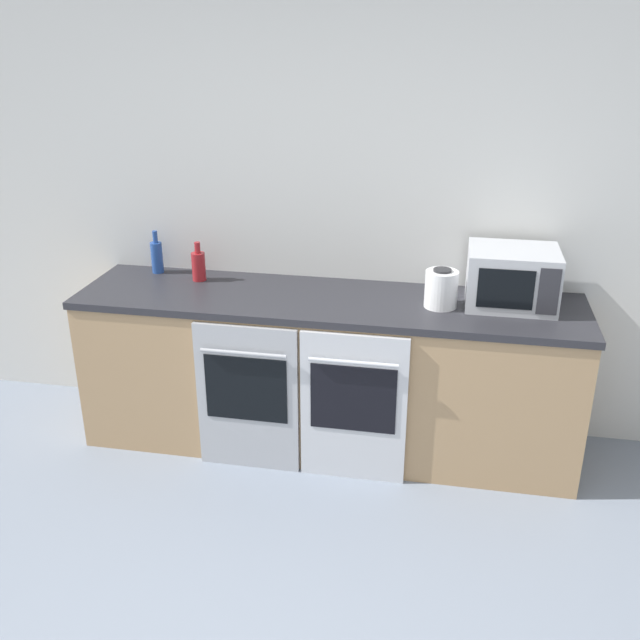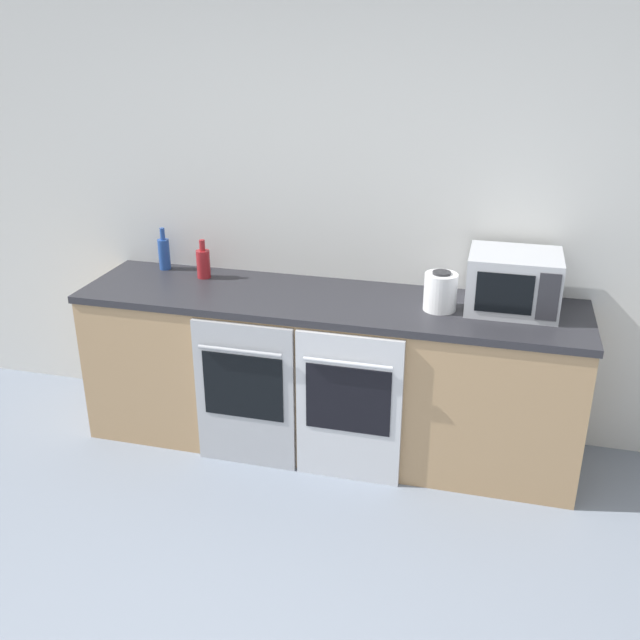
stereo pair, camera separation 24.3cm
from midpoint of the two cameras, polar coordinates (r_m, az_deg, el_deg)
The scene contains 8 objects.
wall_back at distance 4.10m, azimuth -0.15°, elevation 8.72°, with size 10.00×0.06×2.60m.
counter_back at distance 4.07m, azimuth -1.09°, elevation -4.17°, with size 2.78×0.68×0.90m.
oven_left at distance 3.88m, azimuth -7.65°, elevation -6.20°, with size 0.56×0.06×0.85m.
oven_right at distance 3.75m, azimuth 0.81°, elevation -7.06°, with size 0.56×0.06×0.85m.
microwave at distance 3.85m, azimuth 13.37°, elevation 3.32°, with size 0.46×0.39×0.30m.
bottle_red at distance 4.21m, azimuth -11.33°, elevation 4.29°, with size 0.08×0.08×0.23m.
bottle_blue at distance 4.40m, azimuth -14.48°, elevation 4.95°, with size 0.07×0.07×0.26m.
kettle at distance 3.76m, azimuth 7.85°, elevation 2.47°, with size 0.17×0.17×0.21m.
Camera 1 is at (0.63, -1.54, 2.30)m, focal length 40.00 mm.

